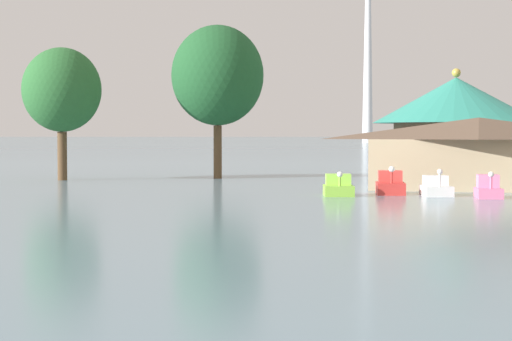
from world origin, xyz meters
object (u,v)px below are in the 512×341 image
pedal_boat_red (390,185)px  pedal_boat_white (436,188)px  pedal_boat_lime (338,187)px  shoreline_tree_mid (218,76)px  pedal_boat_pink (488,189)px  shoreline_tree_tall_left (62,90)px  boathouse (479,152)px  green_roof_pavilion (456,121)px

pedal_boat_red → pedal_boat_white: 2.79m
pedal_boat_lime → shoreline_tree_mid: bearing=-158.0°
pedal_boat_white → pedal_boat_pink: size_ratio=1.15×
shoreline_tree_mid → pedal_boat_white: bearing=-42.4°
pedal_boat_white → shoreline_tree_tall_left: shoreline_tree_tall_left is taller
boathouse → pedal_boat_pink: bearing=-85.5°
pedal_boat_pink → shoreline_tree_tall_left: bearing=-118.8°
shoreline_tree_tall_left → shoreline_tree_mid: 12.21m
green_roof_pavilion → shoreline_tree_tall_left: shoreline_tree_tall_left is taller
pedal_boat_pink → boathouse: 7.71m
pedal_boat_pink → shoreline_tree_mid: (-20.90, 17.50, 7.68)m
pedal_boat_lime → shoreline_tree_mid: size_ratio=0.22×
pedal_boat_red → boathouse: (5.03, 5.68, 1.86)m
pedal_boat_lime → pedal_boat_white: (5.48, 1.31, -0.03)m
pedal_boat_pink → pedal_boat_white: bearing=-118.1°
pedal_boat_red → shoreline_tree_mid: size_ratio=0.23×
green_roof_pavilion → pedal_boat_lime: bearing=-105.9°
pedal_boat_pink → shoreline_tree_mid: bearing=-138.1°
green_roof_pavilion → shoreline_tree_mid: size_ratio=1.06×
pedal_boat_red → pedal_boat_pink: pedal_boat_red is taller
pedal_boat_lime → shoreline_tree_tall_left: size_ratio=0.26×
pedal_boat_red → shoreline_tree_tall_left: size_ratio=0.28×
pedal_boat_white → green_roof_pavilion: green_roof_pavilion is taller
pedal_boat_lime → pedal_boat_white: 5.63m
pedal_boat_white → pedal_boat_pink: (2.92, -1.06, 0.05)m
pedal_boat_red → green_roof_pavilion: (3.18, 18.89, 4.02)m
pedal_boat_white → shoreline_tree_mid: bearing=-146.5°
pedal_boat_lime → boathouse: bearing=121.4°
green_roof_pavilion → boathouse: bearing=-82.0°
boathouse → green_roof_pavilion: (-1.85, 13.21, 2.15)m
pedal_boat_pink → shoreline_tree_mid: size_ratio=0.20×
shoreline_tree_mid → boathouse: bearing=-26.3°
shoreline_tree_mid → pedal_boat_red: bearing=-45.8°
pedal_boat_pink → shoreline_tree_mid: shoreline_tree_mid is taller
pedal_boat_pink → shoreline_tree_mid: 28.33m
pedal_boat_red → shoreline_tree_tall_left: 28.72m
shoreline_tree_mid → green_roof_pavilion: bearing=9.7°
boathouse → shoreline_tree_mid: 23.40m
boathouse → green_roof_pavilion: 13.51m
pedal_boat_pink → green_roof_pavilion: bearing=178.6°
pedal_boat_white → shoreline_tree_mid: (-17.99, 16.44, 7.73)m
pedal_boat_white → shoreline_tree_tall_left: (-28.79, 10.90, 6.44)m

